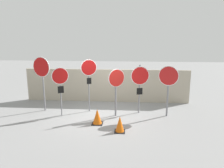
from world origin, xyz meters
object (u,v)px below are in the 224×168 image
(stop_sign_3, at_px, (116,84))
(stop_sign_2, at_px, (89,73))
(stop_sign_5, at_px, (168,81))
(stop_sign_0, at_px, (42,71))
(traffic_cone_0, at_px, (97,117))
(stop_sign_4, at_px, (140,80))
(stop_sign_1, at_px, (60,80))
(traffic_cone_1, at_px, (120,124))

(stop_sign_3, bearing_deg, stop_sign_2, 125.68)
(stop_sign_3, relative_size, stop_sign_5, 0.94)
(stop_sign_0, bearing_deg, stop_sign_5, 16.53)
(traffic_cone_0, bearing_deg, stop_sign_4, 38.53)
(stop_sign_0, relative_size, stop_sign_1, 1.18)
(stop_sign_1, xyz_separation_m, traffic_cone_0, (1.70, -0.78, -1.33))
(stop_sign_4, bearing_deg, stop_sign_1, 177.26)
(stop_sign_1, xyz_separation_m, stop_sign_2, (1.14, 0.64, 0.21))
(stop_sign_3, xyz_separation_m, traffic_cone_1, (0.23, -1.61, -1.18))
(stop_sign_1, distance_m, stop_sign_4, 3.50)
(stop_sign_0, xyz_separation_m, traffic_cone_0, (2.74, -1.37, -1.60))
(traffic_cone_0, bearing_deg, stop_sign_3, 52.49)
(stop_sign_5, bearing_deg, traffic_cone_0, -141.88)
(stop_sign_3, distance_m, traffic_cone_0, 1.66)
(stop_sign_0, height_order, stop_sign_1, stop_sign_0)
(stop_sign_0, bearing_deg, traffic_cone_1, -9.42)
(stop_sign_0, height_order, stop_sign_3, stop_sign_0)
(stop_sign_0, height_order, stop_sign_2, stop_sign_0)
(stop_sign_1, height_order, traffic_cone_1, stop_sign_1)
(traffic_cone_0, bearing_deg, traffic_cone_1, -35.66)
(traffic_cone_1, bearing_deg, stop_sign_0, 150.98)
(stop_sign_1, xyz_separation_m, stop_sign_5, (4.65, 0.28, -0.02))
(stop_sign_2, bearing_deg, stop_sign_4, -24.62)
(stop_sign_2, height_order, stop_sign_5, stop_sign_2)
(stop_sign_1, bearing_deg, stop_sign_2, 2.76)
(stop_sign_3, height_order, traffic_cone_0, stop_sign_3)
(stop_sign_3, distance_m, traffic_cone_1, 2.01)
(stop_sign_0, relative_size, stop_sign_5, 1.14)
(stop_sign_1, distance_m, stop_sign_2, 1.32)
(stop_sign_5, height_order, traffic_cone_0, stop_sign_5)
(stop_sign_0, distance_m, traffic_cone_0, 3.45)
(stop_sign_1, relative_size, stop_sign_4, 0.97)
(stop_sign_0, distance_m, stop_sign_1, 1.22)
(stop_sign_3, distance_m, stop_sign_4, 1.13)
(stop_sign_5, relative_size, traffic_cone_1, 3.70)
(stop_sign_0, bearing_deg, stop_sign_4, 19.88)
(stop_sign_4, distance_m, traffic_cone_0, 2.57)
(stop_sign_3, height_order, stop_sign_5, stop_sign_5)
(stop_sign_0, height_order, stop_sign_4, stop_sign_0)
(stop_sign_0, relative_size, stop_sign_4, 1.14)
(stop_sign_2, height_order, stop_sign_3, stop_sign_2)
(stop_sign_1, relative_size, traffic_cone_1, 3.57)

